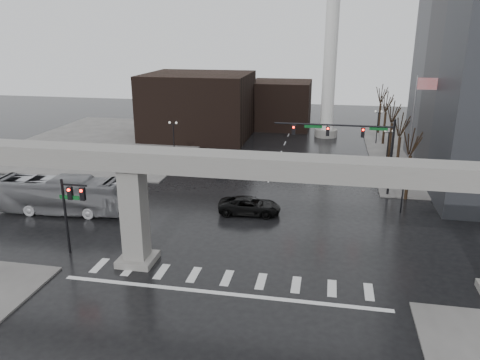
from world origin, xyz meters
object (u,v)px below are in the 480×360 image
at_px(signal_mast_arm, 354,139).
at_px(city_bus, 59,195).
at_px(pickup_truck, 250,206).
at_px(far_car, 222,168).

height_order(signal_mast_arm, city_bus, signal_mast_arm).
xyz_separation_m(signal_mast_arm, pickup_truck, (-9.47, -7.79, -5.02)).
distance_m(signal_mast_arm, city_bus, 29.37).
distance_m(signal_mast_arm, pickup_truck, 13.25).
relative_size(signal_mast_arm, pickup_truck, 2.09).
bearing_deg(pickup_truck, signal_mast_arm, -54.24).
bearing_deg(far_car, city_bus, -137.87).
xyz_separation_m(pickup_truck, far_car, (-5.42, 12.03, -0.12)).
height_order(pickup_truck, far_car, pickup_truck).
bearing_deg(city_bus, far_car, -42.27).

